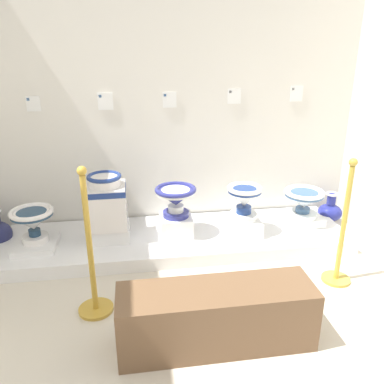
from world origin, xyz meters
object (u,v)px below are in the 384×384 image
at_px(stanchion_post_near_right, 341,243).
at_px(plinth_block_squat_floral, 243,225).
at_px(info_placard_fifth, 296,94).
at_px(antique_toilet_tall_cobalt, 106,200).
at_px(stanchion_post_near_left, 92,269).
at_px(plinth_block_slender_white, 36,244).
at_px(info_placard_second, 105,101).
at_px(plinth_block_tall_cobalt, 109,232).
at_px(info_placard_third, 169,100).
at_px(info_placard_fourth, 234,96).
at_px(antique_toilet_squat_floral, 244,198).
at_px(antique_toilet_slender_white, 33,220).
at_px(antique_toilet_broad_patterned, 176,197).
at_px(decorative_vase_spare, 330,211).
at_px(museum_bench, 216,316).
at_px(info_placard_first, 33,104).
at_px(antique_toilet_leftmost, 304,199).
at_px(plinth_block_leftmost, 301,220).
at_px(plinth_block_broad_patterned, 176,225).

bearing_deg(stanchion_post_near_right, plinth_block_squat_floral, 128.86).
xyz_separation_m(plinth_block_squat_floral, info_placard_fifth, (0.64, 0.53, 1.15)).
xyz_separation_m(antique_toilet_tall_cobalt, stanchion_post_near_left, (-0.06, -0.88, -0.16)).
xyz_separation_m(plinth_block_slender_white, info_placard_second, (0.66, 0.53, 1.16)).
distance_m(plinth_block_tall_cobalt, info_placard_third, 1.37).
bearing_deg(info_placard_second, info_placard_fourth, -0.00).
bearing_deg(stanchion_post_near_left, plinth_block_squat_floral, 32.01).
relative_size(plinth_block_slender_white, antique_toilet_squat_floral, 1.17).
bearing_deg(info_placard_fourth, info_placard_third, 180.00).
bearing_deg(antique_toilet_slender_white, antique_toilet_broad_patterned, 2.88).
bearing_deg(plinth_block_tall_cobalt, decorative_vase_spare, 6.25).
bearing_deg(plinth_block_slender_white, museum_bench, -43.18).
bearing_deg(antique_toilet_slender_white, plinth_block_slender_white, 0.00).
bearing_deg(antique_toilet_tall_cobalt, info_placard_fourth, 20.39).
xyz_separation_m(info_placard_first, info_placard_fourth, (1.87, 0.00, 0.03)).
height_order(antique_toilet_tall_cobalt, decorative_vase_spare, antique_toilet_tall_cobalt).
bearing_deg(antique_toilet_leftmost, info_placard_second, 167.23).
bearing_deg(decorative_vase_spare, antique_toilet_leftmost, -153.49).
bearing_deg(plinth_block_slender_white, plinth_block_leftmost, 2.52).
xyz_separation_m(plinth_block_tall_cobalt, stanchion_post_near_left, (-0.06, -0.88, 0.15)).
height_order(info_placard_fourth, decorative_vase_spare, info_placard_fourth).
relative_size(info_placard_first, stanchion_post_near_right, 0.13).
bearing_deg(plinth_block_tall_cobalt, antique_toilet_squat_floral, -2.76).
bearing_deg(plinth_block_squat_floral, antique_toilet_broad_patterned, 174.55).
xyz_separation_m(plinth_block_slender_white, museum_bench, (1.35, -1.26, 0.05)).
distance_m(plinth_block_slender_white, info_placard_fourth, 2.29).
height_order(info_placard_first, stanchion_post_near_left, info_placard_first).
distance_m(info_placard_second, museum_bench, 2.22).
height_order(antique_toilet_leftmost, info_placard_first, info_placard_first).
distance_m(antique_toilet_slender_white, museum_bench, 1.86).
bearing_deg(museum_bench, plinth_block_leftmost, 49.70).
distance_m(antique_toilet_broad_patterned, info_placard_first, 1.54).
xyz_separation_m(antique_toilet_squat_floral, decorative_vase_spare, (1.05, 0.31, -0.34)).
relative_size(stanchion_post_near_left, museum_bench, 0.89).
distance_m(antique_toilet_slender_white, antique_toilet_squat_floral, 1.88).
xyz_separation_m(plinth_block_broad_patterned, antique_toilet_squat_floral, (0.63, -0.06, 0.26)).
height_order(info_placard_first, info_placard_third, info_placard_third).
distance_m(antique_toilet_squat_floral, info_placard_third, 1.17).
bearing_deg(plinth_block_squat_floral, plinth_block_leftmost, 9.62).
bearing_deg(plinth_block_squat_floral, info_placard_second, 156.59).
distance_m(antique_toilet_tall_cobalt, stanchion_post_near_right, 2.00).
bearing_deg(museum_bench, plinth_block_slender_white, 136.82).
bearing_deg(antique_toilet_tall_cobalt, antique_toilet_leftmost, 1.44).
bearing_deg(museum_bench, info_placard_second, 111.06).
distance_m(antique_toilet_broad_patterned, info_placard_second, 1.11).
distance_m(stanchion_post_near_right, museum_bench, 1.25).
distance_m(plinth_block_broad_patterned, antique_toilet_broad_patterned, 0.28).
distance_m(plinth_block_broad_patterned, info_placard_fifth, 1.77).
relative_size(antique_toilet_tall_cobalt, antique_toilet_squat_floral, 1.49).
xyz_separation_m(info_placard_first, stanchion_post_near_right, (2.44, -1.25, -0.96)).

